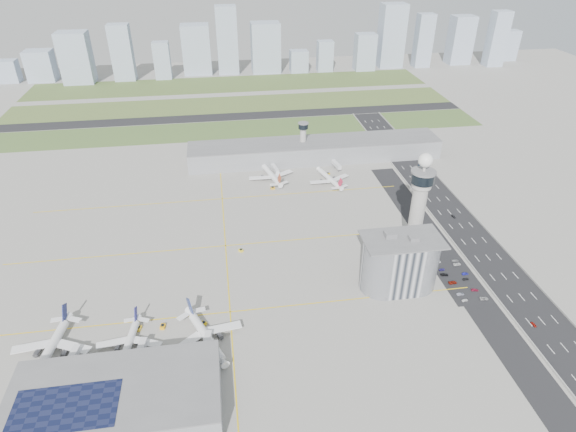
{
  "coord_description": "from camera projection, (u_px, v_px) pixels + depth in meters",
  "views": [
    {
      "loc": [
        -38.15,
        -217.64,
        171.47
      ],
      "look_at": [
        0.0,
        35.0,
        15.0
      ],
      "focal_mm": 30.0,
      "sensor_mm": 36.0,
      "label": 1
    }
  ],
  "objects": [
    {
      "name": "runway",
      "position": [
        236.0,
        116.0,
        496.28
      ],
      "size": [
        480.0,
        22.0,
        0.1
      ],
      "primitive_type": "cube",
      "color": "black",
      "rests_on": "ground"
    },
    {
      "name": "skyline_bldg_14",
      "position": [
        423.0,
        41.0,
        650.68
      ],
      "size": [
        21.59,
        17.28,
        68.75
      ],
      "primitive_type": "cube",
      "color": "#9EADC1",
      "rests_on": "ground"
    },
    {
      "name": "skyline_bldg_13",
      "position": [
        391.0,
        36.0,
        647.71
      ],
      "size": [
        32.26,
        25.81,
        81.2
      ],
      "primitive_type": "cube",
      "color": "#9EADC1",
      "rests_on": "ground"
    },
    {
      "name": "control_tower",
      "position": [
        419.0,
        201.0,
        275.54
      ],
      "size": [
        14.0,
        14.0,
        64.5
      ],
      "color": "#ADAAA5",
      "rests_on": "ground"
    },
    {
      "name": "highway",
      "position": [
        483.0,
        252.0,
        292.55
      ],
      "size": [
        28.0,
        500.0,
        0.1
      ],
      "primitive_type": "cube",
      "color": "black",
      "rests_on": "ground"
    },
    {
      "name": "skyline_bldg_16",
      "position": [
        497.0,
        39.0,
        653.99
      ],
      "size": [
        23.04,
        18.43,
        71.56
      ],
      "primitive_type": "cube",
      "color": "#9EADC1",
      "rests_on": "ground"
    },
    {
      "name": "car_lot_8",
      "position": [
        466.0,
        279.0,
        269.42
      ],
      "size": [
        3.82,
        1.84,
        1.26
      ],
      "primitive_type": "imported",
      "rotation": [
        0.0,
        0.0,
        1.67
      ],
      "color": "black",
      "rests_on": "ground"
    },
    {
      "name": "terminal_pier",
      "position": [
        315.0,
        150.0,
        403.7
      ],
      "size": [
        210.0,
        32.0,
        15.8
      ],
      "color": "gray",
      "rests_on": "ground"
    },
    {
      "name": "jet_bridge_near_1",
      "position": [
        136.0,
        365.0,
        214.44
      ],
      "size": [
        5.39,
        14.31,
        5.7
      ],
      "primitive_type": null,
      "rotation": [
        0.0,
        0.0,
        1.4
      ],
      "color": "silver",
      "rests_on": "ground"
    },
    {
      "name": "car_lot_10",
      "position": [
        457.0,
        264.0,
        281.09
      ],
      "size": [
        4.7,
        2.38,
        1.27
      ],
      "primitive_type": "imported",
      "rotation": [
        0.0,
        0.0,
        1.63
      ],
      "color": "silver",
      "rests_on": "ground"
    },
    {
      "name": "tug_4",
      "position": [
        273.0,
        188.0,
        361.01
      ],
      "size": [
        3.54,
        2.75,
        1.85
      ],
      "primitive_type": null,
      "rotation": [
        0.0,
        0.0,
        1.76
      ],
      "color": "gold",
      "rests_on": "ground"
    },
    {
      "name": "skyline_bldg_5",
      "position": [
        122.0,
        53.0,
        595.23
      ],
      "size": [
        25.49,
        20.39,
        66.89
      ],
      "primitive_type": "cube",
      "color": "#9EADC1",
      "rests_on": "ground"
    },
    {
      "name": "tug_1",
      "position": [
        204.0,
        323.0,
        239.39
      ],
      "size": [
        3.63,
        3.38,
        1.74
      ],
      "primitive_type": null,
      "rotation": [
        0.0,
        0.0,
        0.97
      ],
      "color": "gold",
      "rests_on": "ground"
    },
    {
      "name": "car_hw_0",
      "position": [
        534.0,
        324.0,
        239.01
      ],
      "size": [
        1.86,
        3.55,
        1.15
      ],
      "primitive_type": "imported",
      "rotation": [
        0.0,
        0.0,
        0.15
      ],
      "color": "#99160D",
      "rests_on": "ground"
    },
    {
      "name": "skyline_bldg_17",
      "position": [
        508.0,
        45.0,
        689.65
      ],
      "size": [
        22.64,
        18.11,
        41.06
      ],
      "primitive_type": "cube",
      "color": "#9EADC1",
      "rests_on": "ground"
    },
    {
      "name": "airplane_near_c",
      "position": [
        206.0,
        333.0,
        226.61
      ],
      "size": [
        51.8,
        55.13,
        12.26
      ],
      "primitive_type": null,
      "rotation": [
        0.0,
        0.0,
        -1.15
      ],
      "color": "white",
      "rests_on": "ground"
    },
    {
      "name": "car_lot_2",
      "position": [
        453.0,
        282.0,
        266.8
      ],
      "size": [
        4.74,
        2.28,
        1.3
      ],
      "primitive_type": "imported",
      "rotation": [
        0.0,
        0.0,
        1.6
      ],
      "color": "maroon",
      "rests_on": "ground"
    },
    {
      "name": "car_lot_7",
      "position": [
        475.0,
        290.0,
        261.54
      ],
      "size": [
        4.09,
        2.14,
        1.13
      ],
      "primitive_type": "imported",
      "rotation": [
        0.0,
        0.0,
        1.43
      ],
      "color": "maroon",
      "rests_on": "ground"
    },
    {
      "name": "secondary_tower",
      "position": [
        303.0,
        138.0,
        398.42
      ],
      "size": [
        8.6,
        8.6,
        31.9
      ],
      "color": "#ADAAA5",
      "rests_on": "ground"
    },
    {
      "name": "airplane_far_b",
      "position": [
        329.0,
        175.0,
        368.74
      ],
      "size": [
        42.37,
        46.46,
        10.93
      ],
      "primitive_type": null,
      "rotation": [
        0.0,
        0.0,
        1.84
      ],
      "color": "white",
      "rests_on": "ground"
    },
    {
      "name": "skyline_bldg_11",
      "position": [
        325.0,
        56.0,
        638.52
      ],
      "size": [
        20.22,
        16.18,
        38.97
      ],
      "primitive_type": "cube",
      "color": "#9EADC1",
      "rests_on": "ground"
    },
    {
      "name": "grass_strip_1",
      "position": [
        234.0,
        105.0,
        528.33
      ],
      "size": [
        480.0,
        60.0,
        0.08
      ],
      "primitive_type": "cube",
      "color": "#4E6530",
      "rests_on": "ground"
    },
    {
      "name": "airplane_near_a",
      "position": [
        49.0,
        344.0,
        220.34
      ],
      "size": [
        43.43,
        48.92,
        12.26
      ],
      "primitive_type": null,
      "rotation": [
        0.0,
        0.0,
        -1.72
      ],
      "color": "white",
      "rests_on": "ground"
    },
    {
      "name": "car_lot_9",
      "position": [
        465.0,
        274.0,
        273.5
      ],
      "size": [
        3.88,
        1.8,
        1.23
      ],
      "primitive_type": "imported",
      "rotation": [
        0.0,
        0.0,
        1.71
      ],
      "color": "navy",
      "rests_on": "ground"
    },
    {
      "name": "jet_bridge_near_2",
      "position": [
        204.0,
        357.0,
        218.26
      ],
      "size": [
        5.39,
        14.31,
        5.7
      ],
      "primitive_type": null,
      "rotation": [
        0.0,
        0.0,
        1.4
      ],
      "color": "silver",
      "rests_on": "ground"
    },
    {
      "name": "airplane_near_b",
      "position": [
        128.0,
        341.0,
        223.7
      ],
      "size": [
        35.75,
        40.48,
        10.27
      ],
      "primitive_type": null,
      "rotation": [
        0.0,
        0.0,
        -1.7
      ],
      "color": "white",
      "rests_on": "ground"
    },
    {
      "name": "car_hw_1",
      "position": [
        454.0,
        217.0,
        326.53
      ],
      "size": [
        1.84,
        3.78,
        1.19
      ],
      "primitive_type": "imported",
      "rotation": [
        0.0,
        0.0,
        0.17
      ],
      "color": "black",
      "rests_on": "ground"
    },
    {
      "name": "taxiway_line_v",
      "position": [
        226.0,
        246.0,
        298.13
      ],
      "size": [
        0.6,
        260.0,
        0.01
      ],
      "primitive_type": "cube",
      "color": "yellow",
      "rests_on": "ground"
    },
    {
      "name": "skyline_bldg_4",
      "position": [
        76.0,
        58.0,
        586.24
      ],
      "size": [
        35.81,
        28.65,
        60.36
      ],
      "primitive_type": "cube",
      "color": "#9EADC1",
      "rests_on": "ground"
    },
    {
      "name": "near_terminal",
      "position": [
        116.0,
        400.0,
        194.2
      ],
      "size": [
        84.0,
        42.0,
        13.0
      ],
      "color": "gray",
      "rests_on": "ground"
    },
    {
      "name": "barrier_right",
      "position": [
        505.0,
        249.0,
        294.04
      ],
      "size": [
        0.6,
        500.0,
        1.2
      ],
      "primitive_type": "cube",
      "color": "#9E9E99",
      "rests_on": "ground"
    },
    {
      "name": "jet_bridge_near_0",
      "position": [
        66.0,
        373.0,
        210.62
      ],
      "size": [
        5.39,
        14.31,
        5.7
      ],
      "primitive_type": null,
      "rotation": [
        0.0,
        0.0,
        1.4
      ],
      "color": "silver",
      "rests_on": "ground"
    },
    {
      "name": "airplane_far_a",
      "position": [
        271.0,
        171.0,
        374.04
      ],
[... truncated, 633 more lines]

